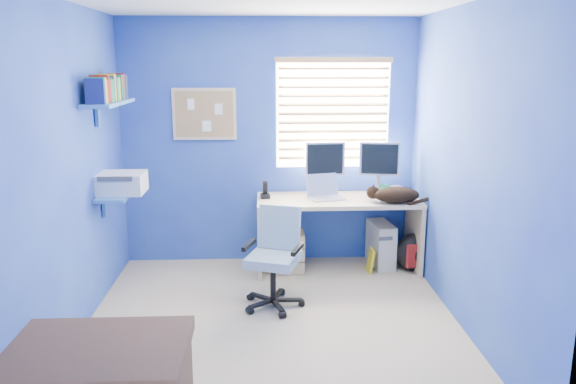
{
  "coord_description": "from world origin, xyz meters",
  "views": [
    {
      "loc": [
        -0.07,
        -4.13,
        2.05
      ],
      "look_at": [
        0.15,
        0.65,
        0.95
      ],
      "focal_mm": 35.0,
      "sensor_mm": 36.0,
      "label": 1
    }
  ],
  "objects_px": {
    "office_chair": "(275,270)",
    "tower_pc": "(381,244)",
    "desk": "(337,234)",
    "laptop": "(326,188)",
    "cat": "(397,195)"
  },
  "relations": [
    {
      "from": "laptop",
      "to": "office_chair",
      "type": "distance_m",
      "value": 1.11
    },
    {
      "from": "laptop",
      "to": "cat",
      "type": "xyz_separation_m",
      "value": [
        0.66,
        -0.2,
        -0.03
      ]
    },
    {
      "from": "laptop",
      "to": "desk",
      "type": "bearing_deg",
      "value": -7.9
    },
    {
      "from": "desk",
      "to": "office_chair",
      "type": "xyz_separation_m",
      "value": [
        -0.65,
        -0.83,
        -0.05
      ]
    },
    {
      "from": "desk",
      "to": "laptop",
      "type": "xyz_separation_m",
      "value": [
        -0.12,
        -0.01,
        0.48
      ]
    },
    {
      "from": "laptop",
      "to": "tower_pc",
      "type": "bearing_deg",
      "value": -3.96
    },
    {
      "from": "desk",
      "to": "laptop",
      "type": "relative_size",
      "value": 4.87
    },
    {
      "from": "laptop",
      "to": "cat",
      "type": "distance_m",
      "value": 0.69
    },
    {
      "from": "cat",
      "to": "desk",
      "type": "bearing_deg",
      "value": 175.8
    },
    {
      "from": "office_chair",
      "to": "tower_pc",
      "type": "bearing_deg",
      "value": 39.71
    },
    {
      "from": "cat",
      "to": "office_chair",
      "type": "distance_m",
      "value": 1.43
    },
    {
      "from": "laptop",
      "to": "tower_pc",
      "type": "height_order",
      "value": "laptop"
    },
    {
      "from": "tower_pc",
      "to": "office_chair",
      "type": "bearing_deg",
      "value": -147.29
    },
    {
      "from": "tower_pc",
      "to": "office_chair",
      "type": "height_order",
      "value": "office_chair"
    },
    {
      "from": "desk",
      "to": "tower_pc",
      "type": "distance_m",
      "value": 0.5
    }
  ]
}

